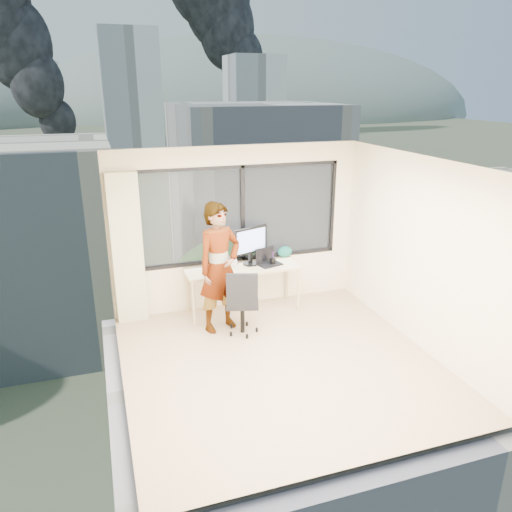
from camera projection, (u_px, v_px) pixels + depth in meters
name	position (u px, v px, depth m)	size (l,w,h in m)	color
floor	(280.00, 362.00, 6.48)	(4.00, 4.00, 0.01)	tan
ceiling	(283.00, 164.00, 5.63)	(4.00, 4.00, 0.01)	white
wall_front	(364.00, 347.00, 4.26)	(4.00, 0.01, 2.60)	#F3E3BB
wall_left	(113.00, 289.00, 5.46)	(0.01, 4.00, 2.60)	#F3E3BB
wall_right	(419.00, 253.00, 6.64)	(0.01, 4.00, 2.60)	#F3E3BB
window_wall	(239.00, 214.00, 7.79)	(3.30, 0.16, 1.55)	black
curtain	(127.00, 249.00, 7.28)	(0.45, 0.14, 2.30)	beige
desk	(243.00, 289.00, 7.85)	(1.80, 0.60, 0.75)	tan
chair	(242.00, 300.00, 7.10)	(0.52, 0.52, 1.02)	black
person	(220.00, 267.00, 7.09)	(0.70, 0.46, 1.93)	#2D2D33
monitor	(251.00, 246.00, 7.74)	(0.62, 0.13, 0.62)	black
game_console	(227.00, 261.00, 7.88)	(0.32, 0.27, 0.08)	white
laptop	(270.00, 258.00, 7.78)	(0.36, 0.38, 0.23)	black
cellphone	(221.00, 272.00, 7.50)	(0.12, 0.05, 0.01)	black
pen_cup	(273.00, 261.00, 7.82)	(0.09, 0.09, 0.11)	black
handbag	(285.00, 252.00, 8.14)	(0.25, 0.13, 0.19)	#0E5254
exterior_ground	(103.00, 162.00, 118.79)	(400.00, 400.00, 0.04)	#515B3D
near_bldg_b	(254.00, 193.00, 46.10)	(14.00, 13.00, 16.00)	silver
near_bldg_c	(483.00, 235.00, 43.41)	(12.00, 10.00, 10.00)	#F3E9CC
far_tower_b	(131.00, 97.00, 116.25)	(13.00, 13.00, 30.00)	silver
far_tower_c	(254.00, 102.00, 145.78)	(15.00, 15.00, 26.00)	silver
hill_b	(249.00, 114.00, 327.86)	(300.00, 220.00, 96.00)	slate
tree_b	(229.00, 336.00, 26.93)	(7.60, 7.60, 9.00)	#174719
tree_c	(339.00, 211.00, 51.83)	(8.40, 8.40, 10.00)	#174719
smoke_plume_b	(254.00, 13.00, 166.51)	(30.00, 18.00, 70.00)	black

